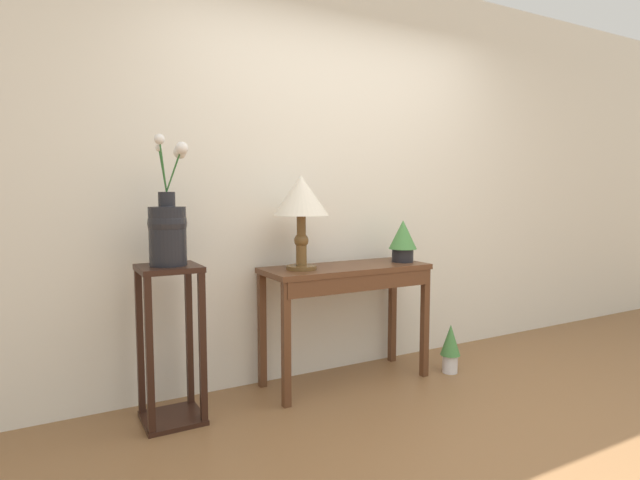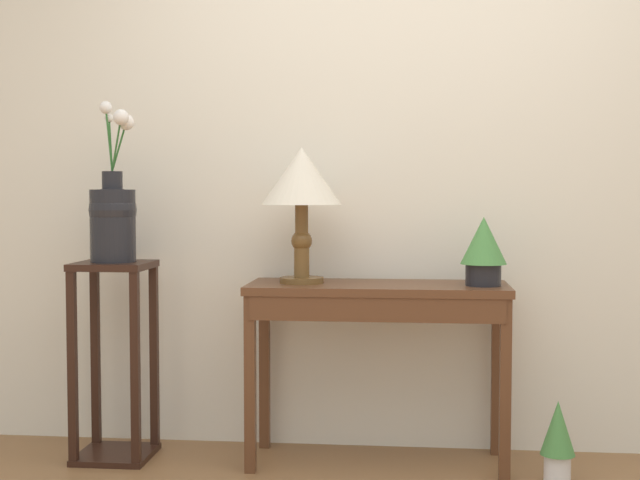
{
  "view_description": "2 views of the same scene",
  "coord_description": "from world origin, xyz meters",
  "px_view_note": "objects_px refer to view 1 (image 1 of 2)",
  "views": [
    {
      "loc": [
        -1.85,
        -1.54,
        1.26
      ],
      "look_at": [
        -0.31,
        1.23,
        0.97
      ],
      "focal_mm": 28.57,
      "sensor_mm": 36.0,
      "label": 1
    },
    {
      "loc": [
        0.05,
        -2.47,
        1.18
      ],
      "look_at": [
        -0.33,
        1.21,
        0.97
      ],
      "focal_mm": 49.32,
      "sensor_mm": 36.0,
      "label": 2
    }
  ],
  "objects_px": {
    "potted_plant_on_console": "(403,239)",
    "potted_plant_floor": "(450,346)",
    "console_table": "(348,284)",
    "pedestal_stand_left": "(171,344)",
    "table_lamp": "(301,200)",
    "flower_vase_tall": "(168,227)"
  },
  "relations": [
    {
      "from": "console_table",
      "to": "flower_vase_tall",
      "type": "xyz_separation_m",
      "value": [
        -1.15,
        -0.02,
        0.41
      ]
    },
    {
      "from": "console_table",
      "to": "table_lamp",
      "type": "height_order",
      "value": "table_lamp"
    },
    {
      "from": "console_table",
      "to": "potted_plant_on_console",
      "type": "height_order",
      "value": "potted_plant_on_console"
    },
    {
      "from": "table_lamp",
      "to": "potted_plant_floor",
      "type": "distance_m",
      "value": 1.49
    },
    {
      "from": "console_table",
      "to": "pedestal_stand_left",
      "type": "height_order",
      "value": "pedestal_stand_left"
    },
    {
      "from": "potted_plant_on_console",
      "to": "flower_vase_tall",
      "type": "distance_m",
      "value": 1.6
    },
    {
      "from": "pedestal_stand_left",
      "to": "potted_plant_floor",
      "type": "distance_m",
      "value": 1.91
    },
    {
      "from": "table_lamp",
      "to": "flower_vase_tall",
      "type": "relative_size",
      "value": 0.84
    },
    {
      "from": "pedestal_stand_left",
      "to": "console_table",
      "type": "bearing_deg",
      "value": 0.87
    },
    {
      "from": "table_lamp",
      "to": "flower_vase_tall",
      "type": "height_order",
      "value": "flower_vase_tall"
    },
    {
      "from": "table_lamp",
      "to": "potted_plant_on_console",
      "type": "relative_size",
      "value": 2.02
    },
    {
      "from": "table_lamp",
      "to": "potted_plant_on_console",
      "type": "height_order",
      "value": "table_lamp"
    },
    {
      "from": "potted_plant_floor",
      "to": "pedestal_stand_left",
      "type": "bearing_deg",
      "value": 174.59
    },
    {
      "from": "console_table",
      "to": "potted_plant_floor",
      "type": "bearing_deg",
      "value": -15.05
    },
    {
      "from": "potted_plant_on_console",
      "to": "pedestal_stand_left",
      "type": "xyz_separation_m",
      "value": [
        -1.6,
        -0.01,
        -0.51
      ]
    },
    {
      "from": "flower_vase_tall",
      "to": "potted_plant_floor",
      "type": "distance_m",
      "value": 2.09
    },
    {
      "from": "console_table",
      "to": "pedestal_stand_left",
      "type": "xyz_separation_m",
      "value": [
        -1.15,
        -0.02,
        -0.23
      ]
    },
    {
      "from": "table_lamp",
      "to": "pedestal_stand_left",
      "type": "xyz_separation_m",
      "value": [
        -0.83,
        -0.04,
        -0.78
      ]
    },
    {
      "from": "console_table",
      "to": "flower_vase_tall",
      "type": "relative_size",
      "value": 1.59
    },
    {
      "from": "table_lamp",
      "to": "pedestal_stand_left",
      "type": "bearing_deg",
      "value": -177.14
    },
    {
      "from": "potted_plant_on_console",
      "to": "potted_plant_floor",
      "type": "relative_size",
      "value": 0.84
    },
    {
      "from": "potted_plant_floor",
      "to": "flower_vase_tall",
      "type": "bearing_deg",
      "value": 174.62
    }
  ]
}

